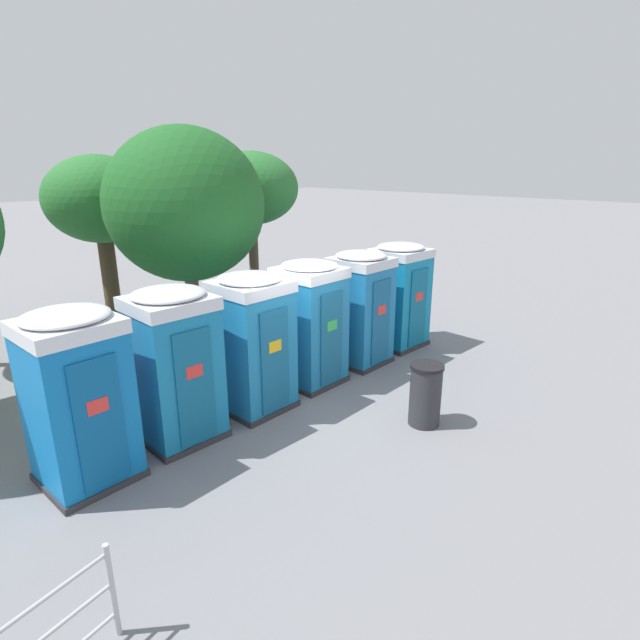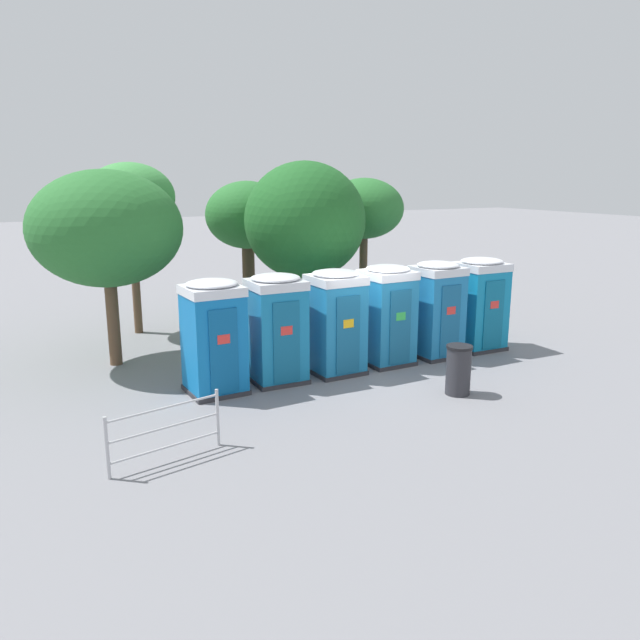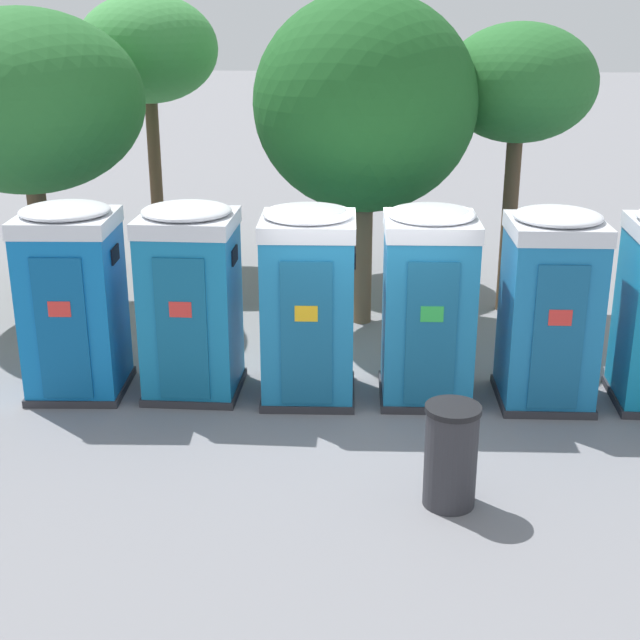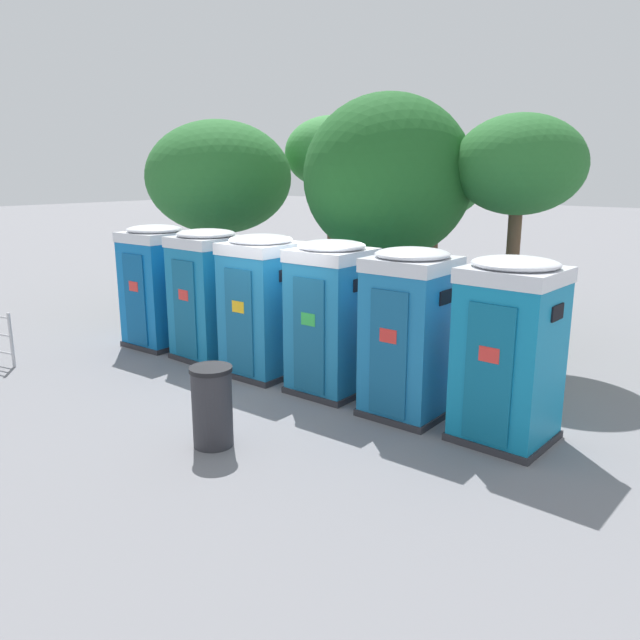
{
  "view_description": "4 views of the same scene",
  "coord_description": "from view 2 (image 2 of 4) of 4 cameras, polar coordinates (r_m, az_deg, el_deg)",
  "views": [
    {
      "loc": [
        -5.92,
        -6.61,
        4.36
      ],
      "look_at": [
        1.05,
        0.22,
        1.26
      ],
      "focal_mm": 28.0,
      "sensor_mm": 36.0,
      "label": 1
    },
    {
      "loc": [
        -7.78,
        -12.69,
        4.71
      ],
      "look_at": [
        -1.16,
        0.17,
        1.35
      ],
      "focal_mm": 35.0,
      "sensor_mm": 36.0,
      "label": 2
    },
    {
      "loc": [
        0.09,
        -10.61,
        4.89
      ],
      "look_at": [
        -0.62,
        0.18,
        1.04
      ],
      "focal_mm": 50.0,
      "sensor_mm": 36.0,
      "label": 3
    },
    {
      "loc": [
        7.03,
        -7.54,
        3.63
      ],
      "look_at": [
        0.52,
        0.21,
        1.19
      ],
      "focal_mm": 35.0,
      "sensor_mm": 36.0,
      "label": 4
    }
  ],
  "objects": [
    {
      "name": "portapotty_4",
      "position": [
        16.69,
        10.58,
        1.0
      ],
      "size": [
        1.2,
        1.23,
        2.54
      ],
      "color": "#2D2D33",
      "rests_on": "ground"
    },
    {
      "name": "portapotty_1",
      "position": [
        14.4,
        -4.01,
        -0.72
      ],
      "size": [
        1.23,
        1.21,
        2.54
      ],
      "color": "#2D2D33",
      "rests_on": "ground"
    },
    {
      "name": "portapotty_5",
      "position": [
        17.69,
        14.39,
        1.49
      ],
      "size": [
        1.25,
        1.22,
        2.54
      ],
      "color": "#2D2D33",
      "rests_on": "ground"
    },
    {
      "name": "street_tree_3",
      "position": [
        19.41,
        -16.98,
        10.62
      ],
      "size": [
        2.61,
        2.61,
        5.09
      ],
      "color": "brown",
      "rests_on": "ground"
    },
    {
      "name": "ground_plane",
      "position": [
        15.61,
        4.11,
        -4.52
      ],
      "size": [
        120.0,
        120.0,
        0.0
      ],
      "primitive_type": "plane",
      "color": "slate"
    },
    {
      "name": "trash_can",
      "position": [
        14.02,
        12.54,
        -4.47
      ],
      "size": [
        0.57,
        0.57,
        1.11
      ],
      "color": "#2D2D33",
      "rests_on": "ground"
    },
    {
      "name": "portapotty_3",
      "position": [
        15.84,
        6.13,
        0.51
      ],
      "size": [
        1.21,
        1.23,
        2.54
      ],
      "color": "#2D2D33",
      "rests_on": "ground"
    },
    {
      "name": "street_tree_4",
      "position": [
        17.58,
        -1.38,
        9.02
      ],
      "size": [
        3.38,
        3.38,
        5.11
      ],
      "color": "brown",
      "rests_on": "ground"
    },
    {
      "name": "street_tree_2",
      "position": [
        19.37,
        4.06,
        10.02
      ],
      "size": [
        2.42,
        2.42,
        4.64
      ],
      "color": "brown",
      "rests_on": "ground"
    },
    {
      "name": "street_tree_1",
      "position": [
        19.95,
        -6.67,
        9.34
      ],
      "size": [
        2.62,
        2.62,
        4.55
      ],
      "color": "#4C3826",
      "rests_on": "ground"
    },
    {
      "name": "event_barrier",
      "position": [
        10.88,
        -13.95,
        -9.7
      ],
      "size": [
        2.01,
        0.5,
        1.05
      ],
      "color": "#B7B7BC",
      "rests_on": "ground"
    },
    {
      "name": "portapotty_2",
      "position": [
        15.0,
        1.43,
        -0.13
      ],
      "size": [
        1.25,
        1.24,
        2.54
      ],
      "color": "#2D2D33",
      "rests_on": "ground"
    },
    {
      "name": "street_tree_0",
      "position": [
        16.19,
        -18.97,
        7.86
      ],
      "size": [
        3.69,
        3.69,
        4.87
      ],
      "color": "brown",
      "rests_on": "ground"
    },
    {
      "name": "portapotty_0",
      "position": [
        13.81,
        -9.69,
        -1.48
      ],
      "size": [
        1.27,
        1.26,
        2.54
      ],
      "color": "#2D2D33",
      "rests_on": "ground"
    }
  ]
}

